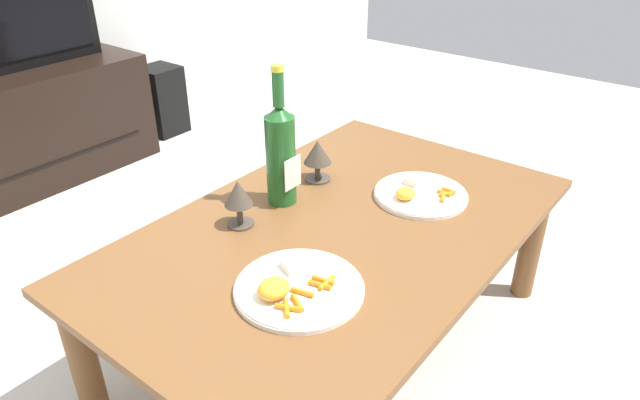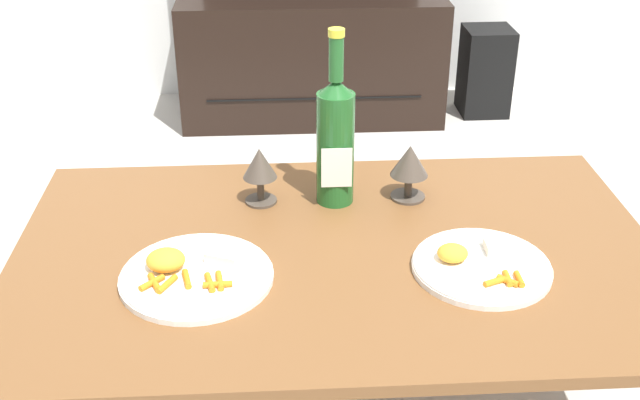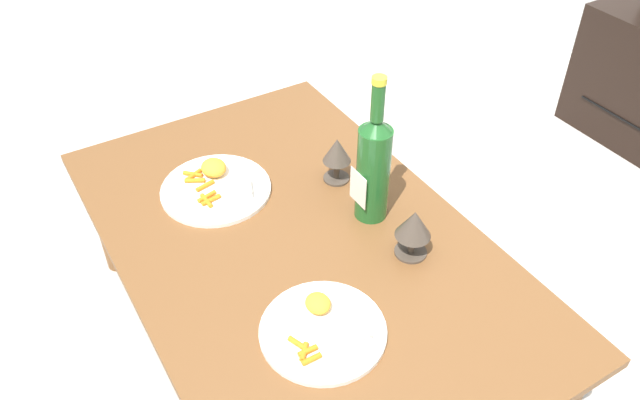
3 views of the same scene
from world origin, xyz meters
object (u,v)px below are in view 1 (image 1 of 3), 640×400
at_px(tv_stand, 27,127).
at_px(floor_speaker, 162,100).
at_px(dinner_plate_left, 297,287).
at_px(dinner_plate_right, 420,194).
at_px(dining_table, 338,245).
at_px(goblet_right, 318,154).
at_px(wine_bottle, 281,151).
at_px(goblet_left, 238,196).

xyz_separation_m(tv_stand, floor_speaker, (0.73, -0.02, -0.07)).
bearing_deg(dinner_plate_left, dinner_plate_right, -0.10).
distance_m(dining_table, goblet_right, 0.31).
height_order(tv_stand, dinner_plate_left, tv_stand).
distance_m(dining_table, dinner_plate_right, 0.30).
distance_m(tv_stand, dinner_plate_left, 1.90).
relative_size(dining_table, tv_stand, 1.24).
relative_size(wine_bottle, dinner_plate_right, 1.46).
bearing_deg(floor_speaker, tv_stand, 177.47).
distance_m(tv_stand, dinner_plate_right, 1.88).
relative_size(goblet_left, dinner_plate_right, 0.49).
relative_size(dining_table, goblet_right, 10.14).
relative_size(goblet_left, goblet_right, 1.02).
relative_size(tv_stand, floor_speaker, 2.91).
distance_m(goblet_left, goblet_right, 0.33).
relative_size(tv_stand, goblet_left, 8.03).
xyz_separation_m(wine_bottle, goblet_left, (-0.17, 0.00, -0.07)).
height_order(floor_speaker, wine_bottle, wine_bottle).
xyz_separation_m(tv_stand, dinner_plate_right, (0.24, -1.86, 0.18)).
xyz_separation_m(dining_table, tv_stand, (0.04, 1.77, -0.11)).
distance_m(floor_speaker, goblet_right, 1.67).
relative_size(wine_bottle, goblet_left, 3.01).
bearing_deg(dinner_plate_right, goblet_left, 144.82).
relative_size(dinner_plate_left, dinner_plate_right, 1.09).
relative_size(goblet_right, dinner_plate_left, 0.44).
bearing_deg(tv_stand, dinner_plate_left, -99.69).
bearing_deg(floor_speaker, goblet_right, -111.53).
bearing_deg(goblet_right, dining_table, -130.23).
bearing_deg(dinner_plate_left, wine_bottle, 45.66).
bearing_deg(tv_stand, wine_bottle, -90.91).
height_order(wine_bottle, dinner_plate_left, wine_bottle).
distance_m(wine_bottle, dinner_plate_right, 0.42).
height_order(wine_bottle, dinner_plate_right, wine_bottle).
relative_size(tv_stand, dinner_plate_left, 3.59).
relative_size(goblet_left, dinner_plate_left, 0.45).
bearing_deg(dining_table, dinner_plate_left, -162.28).
bearing_deg(goblet_left, floor_speaker, 59.07).
distance_m(dining_table, tv_stand, 1.77).
xyz_separation_m(dinner_plate_left, dinner_plate_right, (0.56, -0.00, -0.00)).
bearing_deg(wine_bottle, dinner_plate_right, -48.89).
bearing_deg(dining_table, wine_bottle, 86.67).
bearing_deg(tv_stand, goblet_left, -97.03).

